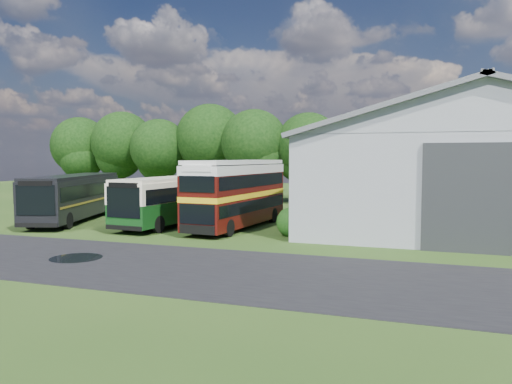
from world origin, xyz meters
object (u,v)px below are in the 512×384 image
at_px(bus_green_single, 178,199).
at_px(bus_dark_single, 74,196).
at_px(storage_shed, 467,160).
at_px(bus_maroon_double, 237,194).

bearing_deg(bus_green_single, bus_dark_single, -168.48).
height_order(bus_green_single, bus_dark_single, bus_dark_single).
relative_size(storage_shed, bus_maroon_double, 2.52).
distance_m(bus_green_single, bus_maroon_double, 4.39).
height_order(storage_shed, bus_maroon_double, storage_shed).
distance_m(bus_green_single, bus_dark_single, 7.51).
height_order(storage_shed, bus_green_single, storage_shed).
distance_m(storage_shed, bus_green_single, 19.46).
relative_size(bus_maroon_double, bus_dark_single, 0.85).
bearing_deg(storage_shed, bus_green_single, -157.06).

